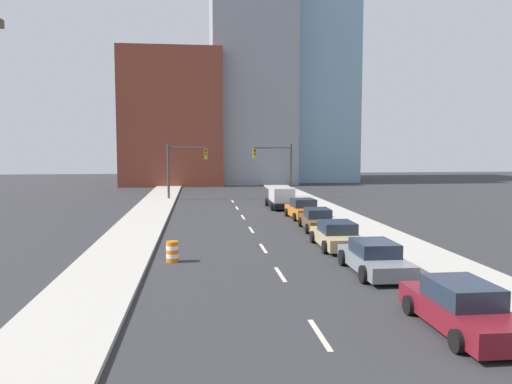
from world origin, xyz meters
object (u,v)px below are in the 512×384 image
traffic_signal_right (279,163)px  sedan_orange (303,209)px  sedan_gray (374,258)px  traffic_signal_left (180,163)px  sedan_tan (337,236)px  traffic_barrel (172,252)px  box_truck_black (281,198)px  sedan_brown (317,220)px  sedan_maroon (461,308)px

traffic_signal_right → sedan_orange: size_ratio=1.32×
sedan_gray → traffic_signal_left: bearing=106.8°
sedan_tan → sedan_orange: sedan_orange is taller
traffic_barrel → sedan_orange: size_ratio=0.22×
traffic_signal_left → traffic_signal_right: (10.13, 0.00, 0.00)m
traffic_signal_left → traffic_barrel: 28.25m
sedan_gray → box_truck_black: box_truck_black is taller
traffic_barrel → sedan_brown: (8.76, 8.09, 0.15)m
traffic_barrel → sedan_maroon: 13.00m
traffic_signal_right → traffic_barrel: traffic_signal_right is taller
traffic_signal_right → box_truck_black: 8.79m
sedan_gray → sedan_orange: size_ratio=1.12×
sedan_maroon → sedan_orange: (0.31, 23.07, 0.01)m
sedan_tan → sedan_orange: size_ratio=1.08×
traffic_signal_right → sedan_gray: 31.31m
traffic_signal_left → traffic_barrel: bearing=-88.8°
sedan_maroon → sedan_gray: sedan_maroon is taller
traffic_signal_left → traffic_barrel: size_ratio=5.96×
sedan_brown → sedan_orange: (0.19, 5.27, 0.04)m
sedan_tan → box_truck_black: box_truck_black is taller
traffic_signal_left → box_truck_black: size_ratio=1.03×
sedan_maroon → sedan_brown: bearing=89.9°
sedan_gray → box_truck_black: size_ratio=0.88×
sedan_orange → box_truck_black: bearing=91.9°
traffic_signal_left → box_truck_black: 12.50m
sedan_orange → sedan_tan: bearing=-95.9°
traffic_signal_right → traffic_barrel: (-9.55, -28.07, -3.20)m
traffic_signal_right → box_truck_black: traffic_signal_right is taller
sedan_orange → box_truck_black: 6.49m
sedan_gray → sedan_brown: (0.29, 11.16, -0.00)m
sedan_tan → sedan_gray: bearing=-88.5°
sedan_gray → sedan_brown: sedan_brown is taller
traffic_signal_right → sedan_brown: bearing=-92.3°
sedan_brown → box_truck_black: (-0.38, 11.73, 0.25)m
sedan_tan → traffic_signal_left: bearing=110.1°
box_truck_black → sedan_orange: bearing=-85.2°
traffic_barrel → sedan_maroon: (8.63, -9.71, 0.17)m
traffic_barrel → box_truck_black: box_truck_black is taller
sedan_maroon → sedan_tan: 12.06m
sedan_brown → sedan_orange: 5.28m
traffic_barrel → sedan_brown: 11.92m
traffic_signal_left → box_truck_black: (8.96, -8.25, -2.80)m
traffic_barrel → sedan_brown: size_ratio=0.21×
traffic_barrel → sedan_orange: sedan_orange is taller
traffic_barrel → sedan_orange: 16.08m
sedan_tan → sedan_brown: bearing=87.4°
sedan_gray → sedan_tan: 5.42m
sedan_brown → traffic_signal_left: bearing=118.0°
traffic_signal_left → sedan_gray: 32.57m
traffic_signal_left → sedan_orange: 17.78m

